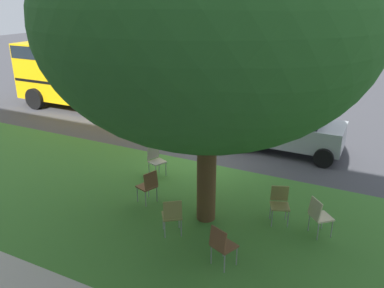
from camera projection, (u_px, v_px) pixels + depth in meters
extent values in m
plane|color=#424247|center=(206.00, 160.00, 12.53)|extent=(80.00, 80.00, 0.00)
cube|color=#3D752D|center=(153.00, 206.00, 9.86)|extent=(48.00, 6.00, 0.01)
cylinder|color=brown|center=(207.00, 163.00, 8.81)|extent=(0.44, 0.44, 2.85)
ellipsoid|color=#2D6B28|center=(209.00, 22.00, 7.72)|extent=(6.74, 6.74, 4.98)
cube|color=brown|center=(147.00, 186.00, 9.89)|extent=(0.52, 0.53, 0.04)
cube|color=brown|center=(151.00, 180.00, 9.68)|extent=(0.21, 0.40, 0.40)
cylinder|color=gray|center=(148.00, 190.00, 10.20)|extent=(0.02, 0.02, 0.42)
cylinder|color=gray|center=(137.00, 195.00, 9.96)|extent=(0.02, 0.02, 0.42)
cylinder|color=gray|center=(157.00, 194.00, 9.97)|extent=(0.02, 0.02, 0.42)
cylinder|color=gray|center=(146.00, 199.00, 9.74)|extent=(0.02, 0.02, 0.42)
cube|color=brown|center=(224.00, 246.00, 7.57)|extent=(0.54, 0.53, 0.04)
cube|color=brown|center=(218.00, 239.00, 7.37)|extent=(0.40, 0.23, 0.40)
cylinder|color=gray|center=(237.00, 256.00, 7.63)|extent=(0.02, 0.02, 0.42)
cylinder|color=gray|center=(223.00, 248.00, 7.88)|extent=(0.02, 0.02, 0.42)
cylinder|color=gray|center=(224.00, 264.00, 7.42)|extent=(0.02, 0.02, 0.42)
cylinder|color=gray|center=(211.00, 255.00, 7.67)|extent=(0.02, 0.02, 0.42)
cube|color=beige|center=(321.00, 217.00, 8.54)|extent=(0.58, 0.58, 0.04)
cube|color=beige|center=(315.00, 208.00, 8.40)|extent=(0.33, 0.35, 0.40)
cylinder|color=gray|center=(332.00, 229.00, 8.50)|extent=(0.02, 0.02, 0.42)
cylinder|color=gray|center=(322.00, 221.00, 8.82)|extent=(0.02, 0.02, 0.42)
cylinder|color=gray|center=(318.00, 232.00, 8.41)|extent=(0.02, 0.02, 0.42)
cylinder|color=gray|center=(309.00, 223.00, 8.74)|extent=(0.02, 0.02, 0.42)
cube|color=olive|center=(172.00, 216.00, 8.59)|extent=(0.58, 0.57, 0.04)
cube|color=olive|center=(173.00, 210.00, 8.33)|extent=(0.37, 0.30, 0.40)
cylinder|color=gray|center=(179.00, 220.00, 8.85)|extent=(0.02, 0.02, 0.42)
cylinder|color=gray|center=(163.00, 221.00, 8.80)|extent=(0.02, 0.02, 0.42)
cylinder|color=gray|center=(181.00, 228.00, 8.54)|extent=(0.02, 0.02, 0.42)
cylinder|color=gray|center=(165.00, 230.00, 8.48)|extent=(0.02, 0.02, 0.42)
cube|color=#ADA393|center=(157.00, 162.00, 11.33)|extent=(0.53, 0.54, 0.04)
cube|color=#ADA393|center=(153.00, 152.00, 11.37)|extent=(0.23, 0.40, 0.40)
cylinder|color=gray|center=(156.00, 173.00, 11.18)|extent=(0.02, 0.02, 0.42)
cylinder|color=gray|center=(166.00, 169.00, 11.40)|extent=(0.02, 0.02, 0.42)
cylinder|color=gray|center=(149.00, 169.00, 11.42)|extent=(0.02, 0.02, 0.42)
cylinder|color=gray|center=(159.00, 166.00, 11.64)|extent=(0.02, 0.02, 0.42)
cube|color=olive|center=(280.00, 206.00, 8.96)|extent=(0.54, 0.53, 0.04)
cube|color=olive|center=(280.00, 193.00, 9.05)|extent=(0.40, 0.23, 0.40)
cylinder|color=gray|center=(272.00, 219.00, 8.90)|extent=(0.02, 0.02, 0.42)
cylinder|color=gray|center=(288.00, 219.00, 8.87)|extent=(0.02, 0.02, 0.42)
cylinder|color=gray|center=(270.00, 211.00, 9.22)|extent=(0.02, 0.02, 0.42)
cylinder|color=gray|center=(286.00, 211.00, 9.19)|extent=(0.02, 0.02, 0.42)
cube|color=#ADB2B7|center=(286.00, 131.00, 13.11)|extent=(3.70, 1.64, 0.76)
cube|color=#1E232B|center=(292.00, 113.00, 12.81)|extent=(1.90, 1.44, 0.64)
cylinder|color=black|center=(237.00, 144.00, 13.10)|extent=(0.60, 0.18, 0.60)
cylinder|color=black|center=(253.00, 129.00, 14.55)|extent=(0.60, 0.18, 0.60)
cylinder|color=black|center=(323.00, 158.00, 11.93)|extent=(0.60, 0.18, 0.60)
cylinder|color=black|center=(332.00, 140.00, 13.39)|extent=(0.60, 0.18, 0.60)
cube|color=yellow|center=(121.00, 77.00, 16.94)|extent=(10.40, 2.44, 2.50)
cube|color=black|center=(122.00, 85.00, 17.06)|extent=(10.30, 2.46, 0.12)
cube|color=black|center=(120.00, 55.00, 16.62)|extent=(10.30, 2.46, 0.56)
cylinder|color=black|center=(35.00, 99.00, 17.96)|extent=(0.96, 0.28, 0.96)
cylinder|color=black|center=(74.00, 88.00, 20.07)|extent=(0.96, 0.28, 0.96)
cylinder|color=black|center=(191.00, 123.00, 14.63)|extent=(0.96, 0.28, 0.96)
cylinder|color=black|center=(218.00, 106.00, 16.74)|extent=(0.96, 0.28, 0.96)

